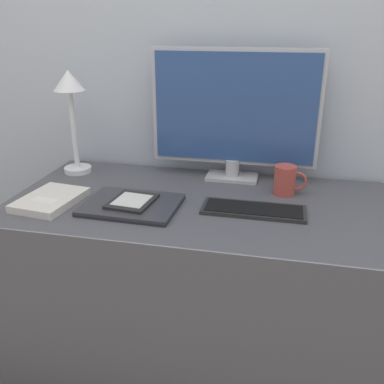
# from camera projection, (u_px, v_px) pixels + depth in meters

# --- Properties ---
(wall_back) EXTENTS (3.60, 0.05, 2.40)m
(wall_back) POSITION_uv_depth(u_px,v_px,m) (221.00, 40.00, 1.56)
(wall_back) COLOR #B2BCC6
(wall_back) RESTS_ON ground_plane
(desk) EXTENTS (1.27, 0.64, 0.71)m
(desk) POSITION_uv_depth(u_px,v_px,m) (200.00, 291.00, 1.55)
(desk) COLOR #4C4C51
(desk) RESTS_ON ground_plane
(monitor) EXTENTS (0.61, 0.11, 0.47)m
(monitor) POSITION_uv_depth(u_px,v_px,m) (234.00, 113.00, 1.54)
(monitor) COLOR #B7B7BC
(monitor) RESTS_ON desk
(keyboard) EXTENTS (0.33, 0.12, 0.01)m
(keyboard) POSITION_uv_depth(u_px,v_px,m) (254.00, 210.00, 1.34)
(keyboard) COLOR #282828
(keyboard) RESTS_ON desk
(laptop) EXTENTS (0.30, 0.24, 0.02)m
(laptop) POSITION_uv_depth(u_px,v_px,m) (132.00, 205.00, 1.38)
(laptop) COLOR #232328
(laptop) RESTS_ON desk
(ereader) EXTENTS (0.15, 0.16, 0.01)m
(ereader) POSITION_uv_depth(u_px,v_px,m) (132.00, 201.00, 1.37)
(ereader) COLOR black
(ereader) RESTS_ON laptop
(desk_lamp) EXTENTS (0.11, 0.11, 0.39)m
(desk_lamp) POSITION_uv_depth(u_px,v_px,m) (71.00, 101.00, 1.59)
(desk_lamp) COLOR white
(desk_lamp) RESTS_ON desk
(notebook) EXTENTS (0.19, 0.24, 0.03)m
(notebook) POSITION_uv_depth(u_px,v_px,m) (50.00, 200.00, 1.40)
(notebook) COLOR silver
(notebook) RESTS_ON desk
(coffee_mug) EXTENTS (0.11, 0.07, 0.10)m
(coffee_mug) POSITION_uv_depth(u_px,v_px,m) (286.00, 180.00, 1.47)
(coffee_mug) COLOR #B7473D
(coffee_mug) RESTS_ON desk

